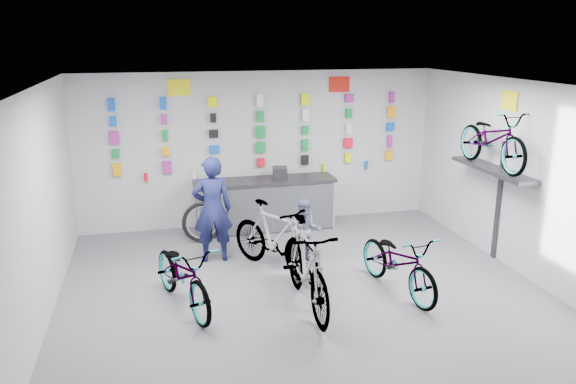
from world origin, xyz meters
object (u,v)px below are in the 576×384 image
object	(u,v)px
bike_service	(275,237)
bike_left	(183,275)
bike_center	(307,266)
customer	(305,231)
clerk	(212,209)
counter	(265,205)
bike_right	(399,262)

from	to	relation	value
bike_service	bike_left	bearing A→B (deg)	179.68
bike_center	customer	distance (m)	1.62
bike_center	clerk	distance (m)	2.28
counter	bike_center	world-z (taller)	bike_center
bike_left	customer	bearing A→B (deg)	11.33
clerk	bike_service	bearing A→B (deg)	144.43
bike_service	clerk	distance (m)	1.17
counter	clerk	distance (m)	1.80
bike_right	bike_service	bearing A→B (deg)	132.03
bike_center	clerk	size ratio (longest dim) A/B	1.14
bike_left	bike_service	world-z (taller)	bike_service
bike_right	clerk	distance (m)	3.13
counter	clerk	size ratio (longest dim) A/B	1.52
counter	bike_service	bearing A→B (deg)	-97.00
bike_service	customer	world-z (taller)	bike_service
bike_service	customer	distance (m)	0.61
customer	bike_right	bearing A→B (deg)	-42.66
bike_right	clerk	bearing A→B (deg)	132.27
bike_center	customer	size ratio (longest dim) A/B	1.88
bike_left	bike_right	world-z (taller)	bike_left
bike_left	clerk	xyz separation A→B (m)	(0.59, 1.60, 0.41)
bike_left	clerk	size ratio (longest dim) A/B	1.04
bike_center	customer	world-z (taller)	bike_center
bike_left	clerk	distance (m)	1.76
bike_right	bike_center	bearing A→B (deg)	174.97
clerk	customer	size ratio (longest dim) A/B	1.65
bike_left	clerk	world-z (taller)	clerk
counter	bike_service	world-z (taller)	bike_service
bike_right	bike_service	xyz separation A→B (m)	(-1.58, 1.19, 0.08)
counter	bike_left	distance (m)	3.41
bike_left	bike_service	bearing A→B (deg)	14.06
bike_left	bike_right	distance (m)	3.08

